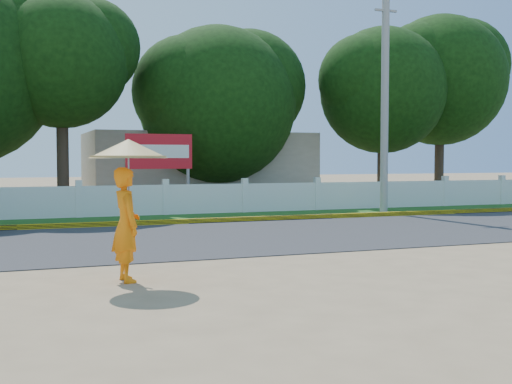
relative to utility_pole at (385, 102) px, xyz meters
The scene contains 10 objects.
ground 12.72m from the utility_pole, 130.18° to the right, with size 120.00×120.00×0.00m, color #9E8460.
road 9.96m from the utility_pole, 148.84° to the right, with size 60.00×7.00×0.02m, color #38383A.
grass_verge 8.80m from the utility_pole, behind, with size 60.00×3.50×0.03m, color #2D601E.
curb 8.83m from the utility_pole, behind, with size 40.00×0.18×0.16m, color yellow.
fence 8.78m from the utility_pole, 165.53° to the left, with size 40.00×0.10×1.10m, color silver.
building_near 10.32m from the utility_pole, 118.43° to the left, with size 10.00×6.00×3.20m, color #B7AD99.
utility_pole is the anchor object (origin of this frame).
monk_with_parasol 15.01m from the utility_pole, 138.29° to the right, with size 1.30×1.30×2.37m.
billboard 8.58m from the utility_pole, 158.20° to the left, with size 2.50×0.13×2.95m.
tree_row 8.93m from the utility_pole, 144.13° to the left, with size 35.22×7.81×8.86m.
Camera 1 is at (-5.00, -11.33, 2.06)m, focal length 45.00 mm.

